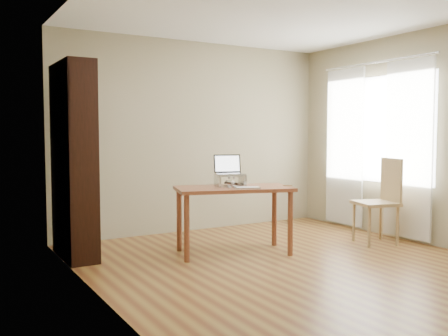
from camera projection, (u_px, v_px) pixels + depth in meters
room at (301, 138)px, 4.98m from camera, size 4.04×4.54×2.64m
bookshelf at (74, 161)px, 5.38m from camera, size 0.30×0.90×2.10m
curtains at (374, 147)px, 6.62m from camera, size 0.03×1.90×2.25m
desk at (234, 197)px, 5.57m from camera, size 1.40×0.97×0.75m
laptop_stand at (230, 179)px, 5.63m from camera, size 0.32×0.25×0.13m
laptop at (227, 169)px, 5.67m from camera, size 0.36×0.34×0.22m
keyboard at (247, 188)px, 5.39m from camera, size 0.29×0.21×0.02m
coaster at (288, 185)px, 5.69m from camera, size 0.11×0.11×0.01m
cat at (226, 181)px, 5.64m from camera, size 0.23×0.47×0.14m
chair at (380, 197)px, 6.12m from camera, size 0.58×0.58×1.04m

